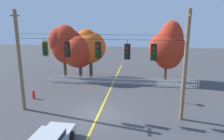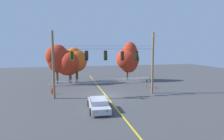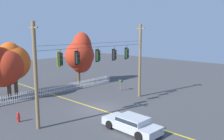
{
  "view_description": "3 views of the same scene",
  "coord_description": "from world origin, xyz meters",
  "px_view_note": "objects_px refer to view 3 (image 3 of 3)",
  "views": [
    {
      "loc": [
        3.24,
        -15.19,
        7.34
      ],
      "look_at": [
        1.05,
        0.04,
        3.57
      ],
      "focal_mm": 34.5,
      "sensor_mm": 36.0,
      "label": 1
    },
    {
      "loc": [
        -4.57,
        -23.45,
        5.97
      ],
      "look_at": [
        0.7,
        -0.36,
        3.25
      ],
      "focal_mm": 31.3,
      "sensor_mm": 36.0,
      "label": 2
    },
    {
      "loc": [
        -14.96,
        -15.94,
        7.27
      ],
      "look_at": [
        1.17,
        -0.6,
        3.64
      ],
      "focal_mm": 39.13,
      "sensor_mm": 36.0,
      "label": 3
    }
  ],
  "objects_px": {
    "traffic_signal_northbound_secondary": "(60,59)",
    "autumn_maple_far_west": "(81,55)",
    "traffic_signal_eastbound_side": "(78,58)",
    "parked_car": "(132,123)",
    "traffic_signal_southbound_primary": "(98,56)",
    "autumn_maple_mid": "(5,70)",
    "fire_hydrant": "(18,117)",
    "roadside_mailbox": "(121,82)",
    "traffic_signal_northbound_primary": "(114,55)",
    "traffic_signal_westbound_side": "(127,53)",
    "autumn_oak_far_east": "(12,62)"
  },
  "relations": [
    {
      "from": "roadside_mailbox",
      "to": "traffic_signal_southbound_primary",
      "type": "bearing_deg",
      "value": -154.27
    },
    {
      "from": "autumn_oak_far_east",
      "to": "fire_hydrant",
      "type": "height_order",
      "value": "autumn_oak_far_east"
    },
    {
      "from": "traffic_signal_westbound_side",
      "to": "autumn_maple_mid",
      "type": "bearing_deg",
      "value": 131.56
    },
    {
      "from": "traffic_signal_eastbound_side",
      "to": "autumn_maple_mid",
      "type": "relative_size",
      "value": 0.26
    },
    {
      "from": "traffic_signal_westbound_side",
      "to": "parked_car",
      "type": "bearing_deg",
      "value": -137.06
    },
    {
      "from": "traffic_signal_northbound_secondary",
      "to": "autumn_maple_far_west",
      "type": "relative_size",
      "value": 0.2
    },
    {
      "from": "autumn_maple_mid",
      "to": "fire_hydrant",
      "type": "distance_m",
      "value": 7.98
    },
    {
      "from": "traffic_signal_northbound_primary",
      "to": "traffic_signal_southbound_primary",
      "type": "bearing_deg",
      "value": 179.99
    },
    {
      "from": "traffic_signal_eastbound_side",
      "to": "traffic_signal_northbound_primary",
      "type": "height_order",
      "value": "same"
    },
    {
      "from": "parked_car",
      "to": "autumn_maple_far_west",
      "type": "bearing_deg",
      "value": 62.84
    },
    {
      "from": "traffic_signal_northbound_secondary",
      "to": "roadside_mailbox",
      "type": "distance_m",
      "value": 11.91
    },
    {
      "from": "traffic_signal_northbound_secondary",
      "to": "traffic_signal_southbound_primary",
      "type": "relative_size",
      "value": 1.0
    },
    {
      "from": "traffic_signal_southbound_primary",
      "to": "fire_hydrant",
      "type": "xyz_separation_m",
      "value": [
        -6.61,
        2.34,
        -4.62
      ]
    },
    {
      "from": "traffic_signal_southbound_primary",
      "to": "roadside_mailbox",
      "type": "relative_size",
      "value": 1.02
    },
    {
      "from": "parked_car",
      "to": "traffic_signal_westbound_side",
      "type": "bearing_deg",
      "value": 42.94
    },
    {
      "from": "roadside_mailbox",
      "to": "traffic_signal_eastbound_side",
      "type": "bearing_deg",
      "value": -160.32
    },
    {
      "from": "traffic_signal_eastbound_side",
      "to": "fire_hydrant",
      "type": "relative_size",
      "value": 1.7
    },
    {
      "from": "traffic_signal_eastbound_side",
      "to": "traffic_signal_westbound_side",
      "type": "relative_size",
      "value": 0.95
    },
    {
      "from": "autumn_maple_far_west",
      "to": "fire_hydrant",
      "type": "xyz_separation_m",
      "value": [
        -12.75,
        -7.69,
        -3.55
      ]
    },
    {
      "from": "traffic_signal_northbound_primary",
      "to": "autumn_maple_far_west",
      "type": "height_order",
      "value": "autumn_maple_far_west"
    },
    {
      "from": "traffic_signal_westbound_side",
      "to": "traffic_signal_eastbound_side",
      "type": "bearing_deg",
      "value": -180.0
    },
    {
      "from": "traffic_signal_westbound_side",
      "to": "autumn_maple_mid",
      "type": "height_order",
      "value": "traffic_signal_westbound_side"
    },
    {
      "from": "traffic_signal_northbound_secondary",
      "to": "traffic_signal_eastbound_side",
      "type": "bearing_deg",
      "value": -0.01
    },
    {
      "from": "traffic_signal_northbound_primary",
      "to": "roadside_mailbox",
      "type": "distance_m",
      "value": 6.8
    },
    {
      "from": "traffic_signal_northbound_secondary",
      "to": "roadside_mailbox",
      "type": "bearing_deg",
      "value": 16.75
    },
    {
      "from": "autumn_oak_far_east",
      "to": "parked_car",
      "type": "bearing_deg",
      "value": -84.42
    },
    {
      "from": "autumn_maple_mid",
      "to": "fire_hydrant",
      "type": "relative_size",
      "value": 6.45
    },
    {
      "from": "traffic_signal_eastbound_side",
      "to": "autumn_maple_far_west",
      "type": "relative_size",
      "value": 0.2
    },
    {
      "from": "autumn_oak_far_east",
      "to": "parked_car",
      "type": "relative_size",
      "value": 1.32
    },
    {
      "from": "traffic_signal_eastbound_side",
      "to": "traffic_signal_southbound_primary",
      "type": "distance_m",
      "value": 2.33
    },
    {
      "from": "traffic_signal_southbound_primary",
      "to": "parked_car",
      "type": "distance_m",
      "value": 7.19
    },
    {
      "from": "traffic_signal_eastbound_side",
      "to": "traffic_signal_westbound_side",
      "type": "height_order",
      "value": "same"
    },
    {
      "from": "parked_car",
      "to": "autumn_maple_mid",
      "type": "bearing_deg",
      "value": 100.06
    },
    {
      "from": "roadside_mailbox",
      "to": "traffic_signal_northbound_secondary",
      "type": "bearing_deg",
      "value": -163.25
    },
    {
      "from": "traffic_signal_eastbound_side",
      "to": "fire_hydrant",
      "type": "height_order",
      "value": "traffic_signal_eastbound_side"
    },
    {
      "from": "traffic_signal_eastbound_side",
      "to": "autumn_oak_far_east",
      "type": "xyz_separation_m",
      "value": [
        -0.98,
        10.36,
        -1.14
      ]
    },
    {
      "from": "autumn_maple_far_west",
      "to": "fire_hydrant",
      "type": "bearing_deg",
      "value": -148.91
    },
    {
      "from": "traffic_signal_northbound_primary",
      "to": "autumn_maple_mid",
      "type": "height_order",
      "value": "traffic_signal_northbound_primary"
    },
    {
      "from": "fire_hydrant",
      "to": "roadside_mailbox",
      "type": "bearing_deg",
      "value": 3.85
    },
    {
      "from": "traffic_signal_southbound_primary",
      "to": "traffic_signal_westbound_side",
      "type": "distance_m",
      "value": 4.02
    },
    {
      "from": "traffic_signal_eastbound_side",
      "to": "traffic_signal_southbound_primary",
      "type": "relative_size",
      "value": 1.01
    },
    {
      "from": "autumn_maple_mid",
      "to": "parked_car",
      "type": "relative_size",
      "value": 1.15
    },
    {
      "from": "traffic_signal_northbound_secondary",
      "to": "autumn_maple_far_west",
      "type": "xyz_separation_m",
      "value": [
        10.18,
        10.03,
        -1.09
      ]
    },
    {
      "from": "traffic_signal_northbound_primary",
      "to": "fire_hydrant",
      "type": "bearing_deg",
      "value": 165.04
    },
    {
      "from": "fire_hydrant",
      "to": "traffic_signal_northbound_secondary",
      "type": "bearing_deg",
      "value": -42.31
    },
    {
      "from": "traffic_signal_northbound_primary",
      "to": "autumn_maple_far_west",
      "type": "distance_m",
      "value": 10.84
    },
    {
      "from": "traffic_signal_eastbound_side",
      "to": "parked_car",
      "type": "xyz_separation_m",
      "value": [
        0.56,
        -5.39,
        -4.41
      ]
    },
    {
      "from": "autumn_oak_far_east",
      "to": "autumn_maple_far_west",
      "type": "height_order",
      "value": "autumn_maple_far_west"
    },
    {
      "from": "autumn_maple_mid",
      "to": "autumn_oak_far_east",
      "type": "height_order",
      "value": "autumn_oak_far_east"
    },
    {
      "from": "autumn_maple_mid",
      "to": "traffic_signal_northbound_primary",
      "type": "bearing_deg",
      "value": -55.38
    }
  ]
}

